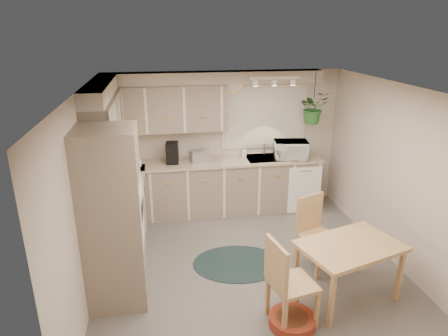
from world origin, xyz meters
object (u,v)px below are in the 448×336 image
at_px(braided_rug, 238,263).
at_px(microwave, 291,148).
at_px(chair_back, 319,235).
at_px(chair_left, 293,282).
at_px(dining_table, 347,271).
at_px(pet_bed, 292,321).

distance_m(braided_rug, microwave, 2.30).
bearing_deg(braided_rug, microwave, 52.52).
bearing_deg(chair_back, braided_rug, -37.33).
xyz_separation_m(chair_back, microwave, (0.18, 1.85, 0.63)).
xyz_separation_m(chair_left, chair_back, (0.68, 0.93, -0.01)).
distance_m(chair_left, microwave, 2.98).
height_order(chair_left, microwave, microwave).
xyz_separation_m(chair_left, microwave, (0.86, 2.79, 0.62)).
bearing_deg(microwave, chair_left, -98.58).
bearing_deg(braided_rug, dining_table, -38.25).
bearing_deg(braided_rug, pet_bed, -74.63).
bearing_deg(microwave, dining_table, -83.31).
relative_size(dining_table, chair_left, 1.12).
bearing_deg(chair_left, pet_bed, -19.36).
relative_size(dining_table, braided_rug, 0.92).
distance_m(chair_back, microwave, 1.97).
xyz_separation_m(dining_table, microwave, (0.08, 2.49, 0.77)).
height_order(chair_back, braided_rug, chair_back).
distance_m(dining_table, chair_back, 0.66).
relative_size(chair_left, pet_bed, 2.00).
bearing_deg(pet_bed, braided_rug, 105.37).
distance_m(braided_rug, pet_bed, 1.32).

